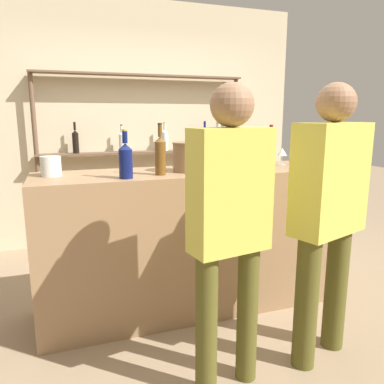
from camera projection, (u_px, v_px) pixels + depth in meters
ground_plane at (192, 304)px, 3.02m from camera, size 16.00×16.00×0.00m
bar_counter at (192, 240)px, 2.91m from camera, size 2.29×0.62×1.09m
back_wall at (140, 124)px, 4.51m from camera, size 3.89×0.12×2.80m
back_shelf at (144, 133)px, 4.37m from camera, size 2.40×0.18×1.96m
counter_bottle_0 at (160, 155)px, 2.58m from camera, size 0.08×0.08×0.36m
counter_bottle_1 at (218, 150)px, 2.86m from camera, size 0.09×0.09×0.36m
counter_bottle_2 at (270, 151)px, 3.00m from camera, size 0.07×0.07×0.33m
counter_bottle_3 at (126, 160)px, 2.43m from camera, size 0.09×0.09×0.32m
wine_glass at (282, 152)px, 3.12m from camera, size 0.08×0.08×0.14m
ice_bucket at (188, 157)px, 2.74m from camera, size 0.23×0.23×0.22m
cork_jar at (51, 166)px, 2.54m from camera, size 0.14×0.14×0.14m
customer_right at (328, 206)px, 2.20m from camera, size 0.54×0.36×1.68m
customer_center at (230, 218)px, 1.93m from camera, size 0.45×0.25×1.66m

